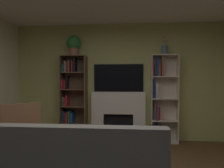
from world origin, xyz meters
name	(u,v)px	position (x,y,z in m)	size (l,w,h in m)	color
wall_back_accent	(119,82)	(0.00, 2.72, 1.33)	(4.94, 0.06, 2.66)	#BDC06F
fireplace	(118,115)	(0.00, 2.59, 0.57)	(1.31, 0.49, 1.10)	white
tv	(119,78)	(0.00, 2.66, 1.42)	(1.12, 0.06, 0.63)	black
bookshelf_left	(72,98)	(-1.07, 2.57, 0.95)	(0.58, 0.32, 1.92)	brown
bookshelf_right	(161,100)	(0.95, 2.58, 0.92)	(0.58, 0.30, 1.92)	beige
potted_plant	(74,44)	(-1.01, 2.54, 2.18)	(0.32, 0.32, 0.46)	#AF6A53
vase_with_flowers	(165,49)	(1.01, 2.54, 2.04)	(0.13, 0.13, 0.40)	slate
armchair	(16,137)	(-1.40, 0.73, 0.52)	(0.82, 0.82, 1.04)	brown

